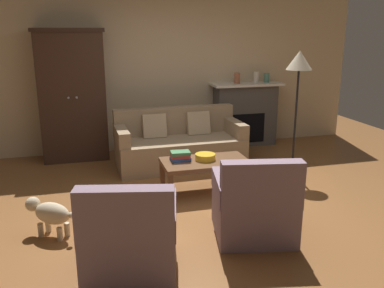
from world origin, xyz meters
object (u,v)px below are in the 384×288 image
at_px(couch, 179,145).
at_px(dog, 50,213).
at_px(coffee_table, 205,165).
at_px(mantel_vase_jade, 267,78).
at_px(fruit_bowl, 205,157).
at_px(armchair_near_right, 255,207).
at_px(floor_lamp, 299,68).
at_px(mantel_vase_terracotta, 237,78).
at_px(armoire, 73,95).
at_px(fireplace, 245,114).
at_px(mantel_vase_cream, 256,77).
at_px(book_stack, 180,156).
at_px(armchair_near_left, 130,239).

height_order(couch, dog, couch).
relative_size(coffee_table, mantel_vase_jade, 6.78).
distance_m(fruit_bowl, dog, 2.03).
height_order(armchair_near_right, floor_lamp, floor_lamp).
relative_size(coffee_table, dog, 2.26).
bearing_deg(mantel_vase_terracotta, armchair_near_right, -107.67).
height_order(armoire, coffee_table, armoire).
distance_m(fireplace, mantel_vase_cream, 0.67).
bearing_deg(couch, fireplace, 31.03).
bearing_deg(book_stack, armchair_near_right, -72.19).
relative_size(fireplace, couch, 0.65).
height_order(armoire, mantel_vase_cream, armoire).
xyz_separation_m(coffee_table, armchair_near_right, (0.13, -1.28, -0.05)).
bearing_deg(coffee_table, mantel_vase_cream, 52.39).
relative_size(coffee_table, armchair_near_right, 1.22).
bearing_deg(armoire, armchair_near_left, -82.70).
height_order(couch, armchair_near_left, armchair_near_left).
height_order(fireplace, armchair_near_left, fireplace).
bearing_deg(fireplace, dog, -139.50).
bearing_deg(floor_lamp, armchair_near_right, -128.39).
height_order(mantel_vase_cream, mantel_vase_jade, mantel_vase_cream).
bearing_deg(couch, fruit_bowl, -85.91).
distance_m(armoire, floor_lamp, 3.46).
relative_size(fireplace, floor_lamp, 0.72).
bearing_deg(fruit_bowl, mantel_vase_cream, 52.13).
bearing_deg(mantel_vase_jade, armchair_near_right, -116.10).
bearing_deg(floor_lamp, mantel_vase_cream, 87.68).
xyz_separation_m(book_stack, mantel_vase_terracotta, (1.48, 1.91, 0.73)).
bearing_deg(armchair_near_left, mantel_vase_cream, 53.34).
xyz_separation_m(armchair_near_left, floor_lamp, (2.61, 2.02, 1.20)).
distance_m(armoire, mantel_vase_terracotta, 2.78).
xyz_separation_m(armchair_near_right, floor_lamp, (1.34, 1.69, 1.20)).
bearing_deg(mantel_vase_cream, armchair_near_left, -126.66).
distance_m(book_stack, armchair_near_right, 1.44).
distance_m(mantel_vase_jade, floor_lamp, 1.63).
bearing_deg(mantel_vase_cream, armchair_near_right, -113.21).
relative_size(couch, dog, 3.99).
relative_size(book_stack, mantel_vase_terracotta, 1.39).
height_order(mantel_vase_terracotta, mantel_vase_jade, mantel_vase_terracotta).
bearing_deg(armoire, fireplace, 1.51).
bearing_deg(couch, dog, -133.47).
height_order(couch, fruit_bowl, couch).
xyz_separation_m(armchair_near_left, dog, (-0.71, 0.88, -0.07)).
relative_size(armoire, coffee_table, 1.87).
bearing_deg(fruit_bowl, dog, -157.69).
xyz_separation_m(fireplace, armchair_near_left, (-2.50, -3.61, -0.25)).
bearing_deg(couch, coffee_table, -86.49).
bearing_deg(floor_lamp, fruit_bowl, -165.60).
xyz_separation_m(fruit_bowl, armchair_near_right, (0.12, -1.31, -0.14)).
xyz_separation_m(couch, coffee_table, (0.07, -1.15, 0.05)).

